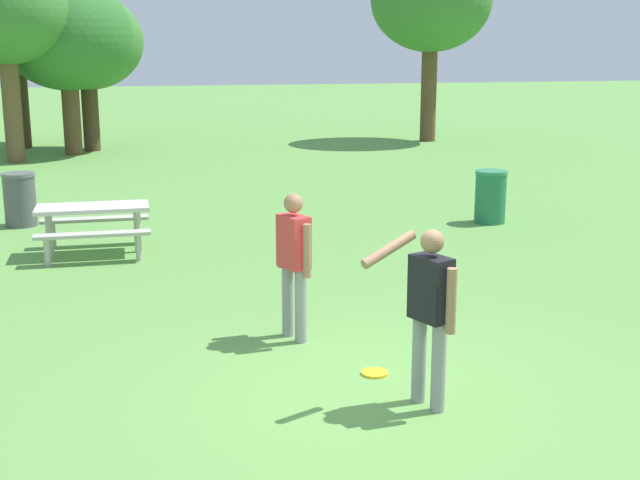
{
  "coord_description": "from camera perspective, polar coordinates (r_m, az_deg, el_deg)",
  "views": [
    {
      "loc": [
        -2.22,
        -7.14,
        3.22
      ],
      "look_at": [
        -0.03,
        2.16,
        1.0
      ],
      "focal_mm": 47.82,
      "sensor_mm": 36.0,
      "label": 1
    }
  ],
  "objects": [
    {
      "name": "person_thrower",
      "position": [
        9.29,
        -1.76,
        -1.13
      ],
      "size": [
        0.34,
        0.57,
        1.64
      ],
      "color": "gray",
      "rests_on": "ground"
    },
    {
      "name": "tree_back_right",
      "position": [
        28.87,
        7.45,
        15.57
      ],
      "size": [
        3.93,
        3.93,
        6.25
      ],
      "color": "brown",
      "rests_on": "ground"
    },
    {
      "name": "tree_far_right",
      "position": [
        24.82,
        -20.36,
        14.11
      ],
      "size": [
        3.36,
        3.36,
        5.5
      ],
      "color": "brown",
      "rests_on": "ground"
    },
    {
      "name": "picnic_table_near",
      "position": [
        13.62,
        -14.94,
        1.38
      ],
      "size": [
        1.71,
        1.43,
        0.77
      ],
      "color": "beige",
      "rests_on": "ground"
    },
    {
      "name": "ground_plane",
      "position": [
        8.14,
        3.73,
        -10.24
      ],
      "size": [
        120.0,
        120.0,
        0.0
      ],
      "primitive_type": "plane",
      "color": "#609947"
    },
    {
      "name": "trash_can_further_along",
      "position": [
        15.85,
        11.34,
        2.87
      ],
      "size": [
        0.59,
        0.59,
        0.96
      ],
      "color": "#237047",
      "rests_on": "ground"
    },
    {
      "name": "trash_can_beside_table",
      "position": [
        16.18,
        -19.44,
        2.58
      ],
      "size": [
        0.59,
        0.59,
        0.96
      ],
      "color": "#515156",
      "rests_on": "ground"
    },
    {
      "name": "frisbee",
      "position": [
        8.59,
        3.67,
        -8.87
      ],
      "size": [
        0.27,
        0.27,
        0.03
      ],
      "primitive_type": "cylinder",
      "color": "yellow",
      "rests_on": "ground"
    },
    {
      "name": "tree_slender_mid",
      "position": [
        26.1,
        -16.61,
        12.99
      ],
      "size": [
        3.75,
        3.75,
        5.05
      ],
      "color": "brown",
      "rests_on": "ground"
    },
    {
      "name": "tree_back_left",
      "position": [
        26.9,
        -15.38,
        12.62
      ],
      "size": [
        3.36,
        3.36,
        4.69
      ],
      "color": "#4C3823",
      "rests_on": "ground"
    },
    {
      "name": "person_catcher",
      "position": [
        7.59,
        7.32,
        -4.33
      ],
      "size": [
        0.81,
        0.58,
        1.64
      ],
      "color": "gray",
      "rests_on": "ground"
    }
  ]
}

